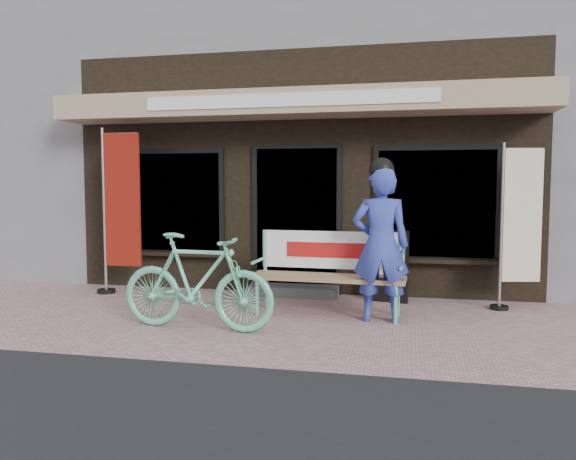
% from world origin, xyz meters
% --- Properties ---
extents(ground, '(70.00, 70.00, 0.00)m').
position_xyz_m(ground, '(0.00, 0.00, 0.00)').
color(ground, '#B58A8B').
rests_on(ground, ground).
extents(storefront, '(7.00, 6.77, 6.00)m').
position_xyz_m(storefront, '(0.00, 4.96, 2.99)').
color(storefront, black).
rests_on(storefront, ground).
extents(bench, '(1.92, 0.57, 1.03)m').
position_xyz_m(bench, '(0.67, 0.72, 0.61)').
color(bench, '#64C3A0').
rests_on(bench, ground).
extents(person, '(0.70, 0.49, 1.93)m').
position_xyz_m(person, '(1.31, 0.47, 0.95)').
color(person, '#3140A9').
rests_on(person, ground).
extents(bicycle, '(1.83, 0.63, 1.08)m').
position_xyz_m(bicycle, '(-0.66, -0.36, 0.54)').
color(bicycle, '#64C3A0').
rests_on(bicycle, ground).
extents(nobori_red, '(0.71, 0.27, 2.45)m').
position_xyz_m(nobori_red, '(-2.54, 1.37, 1.27)').
color(nobori_red, gray).
rests_on(nobori_red, ground).
extents(nobori_cream, '(0.64, 0.28, 2.15)m').
position_xyz_m(nobori_cream, '(3.01, 1.48, 1.11)').
color(nobori_cream, gray).
rests_on(nobori_cream, ground).
extents(menu_stand, '(0.51, 0.20, 1.00)m').
position_xyz_m(menu_stand, '(1.39, 1.60, 0.51)').
color(menu_stand, black).
rests_on(menu_stand, ground).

